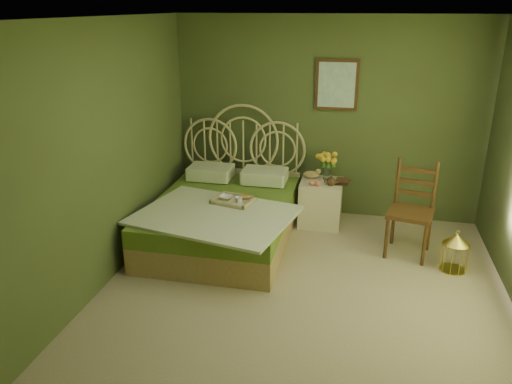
% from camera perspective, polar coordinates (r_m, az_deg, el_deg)
% --- Properties ---
extents(floor, '(4.50, 4.50, 0.00)m').
position_cam_1_polar(floor, '(5.02, 5.19, -11.99)').
color(floor, tan).
rests_on(floor, ground).
extents(ceiling, '(4.50, 4.50, 0.00)m').
position_cam_1_polar(ceiling, '(4.23, 6.38, 19.18)').
color(ceiling, silver).
rests_on(ceiling, wall_back).
extents(wall_back, '(4.00, 0.00, 4.00)m').
position_cam_1_polar(wall_back, '(6.62, 8.10, 8.23)').
color(wall_back, '#49592F').
rests_on(wall_back, floor).
extents(wall_left, '(0.00, 4.50, 4.50)m').
position_cam_1_polar(wall_left, '(5.07, -17.36, 3.66)').
color(wall_left, '#49592F').
rests_on(wall_left, floor).
extents(wall_art, '(0.54, 0.04, 0.64)m').
position_cam_1_polar(wall_art, '(6.51, 9.21, 11.99)').
color(wall_art, '#34210E').
rests_on(wall_art, wall_back).
extents(bed, '(1.86, 2.35, 1.46)m').
position_cam_1_polar(bed, '(6.06, -3.65, -2.56)').
color(bed, tan).
rests_on(bed, floor).
extents(nightstand, '(0.53, 0.53, 1.01)m').
position_cam_1_polar(nightstand, '(6.51, 7.47, -0.63)').
color(nightstand, beige).
rests_on(nightstand, floor).
extents(chair, '(0.57, 0.57, 1.08)m').
position_cam_1_polar(chair, '(5.90, 17.28, -1.21)').
color(chair, '#34210E').
rests_on(chair, floor).
extents(birdcage, '(0.28, 0.28, 0.43)m').
position_cam_1_polar(birdcage, '(5.79, 21.75, -6.45)').
color(birdcage, gold).
rests_on(birdcage, floor).
extents(book_lower, '(0.20, 0.25, 0.02)m').
position_cam_1_polar(book_lower, '(6.42, 9.13, 1.20)').
color(book_lower, '#381E0F').
rests_on(book_lower, nightstand).
extents(book_upper, '(0.17, 0.23, 0.02)m').
position_cam_1_polar(book_upper, '(6.42, 9.13, 1.36)').
color(book_upper, '#472819').
rests_on(book_upper, nightstand).
extents(cereal_bowl, '(0.18, 0.18, 0.04)m').
position_cam_1_polar(cereal_bowl, '(5.85, -3.43, -0.63)').
color(cereal_bowl, white).
rests_on(cereal_bowl, bed).
extents(coffee_cup, '(0.09, 0.09, 0.08)m').
position_cam_1_polar(coffee_cup, '(5.70, -1.98, -0.96)').
color(coffee_cup, white).
rests_on(coffee_cup, bed).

